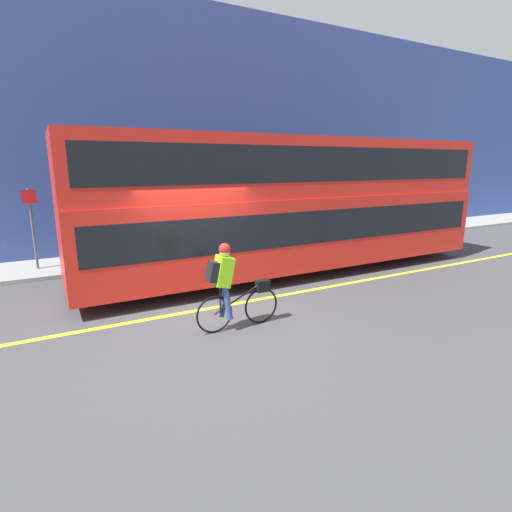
% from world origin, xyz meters
% --- Properties ---
extents(ground_plane, '(80.00, 80.00, 0.00)m').
position_xyz_m(ground_plane, '(0.00, 0.00, 0.00)').
color(ground_plane, '#424244').
extents(road_center_line, '(50.00, 0.14, 0.01)m').
position_xyz_m(road_center_line, '(0.00, 0.11, 0.00)').
color(road_center_line, yellow).
rests_on(road_center_line, ground_plane).
extents(sidewalk_curb, '(60.00, 2.29, 0.12)m').
position_xyz_m(sidewalk_curb, '(0.00, 5.22, 0.06)').
color(sidewalk_curb, gray).
rests_on(sidewalk_curb, ground_plane).
extents(building_facade, '(60.00, 0.30, 8.31)m').
position_xyz_m(building_facade, '(0.00, 6.51, 4.15)').
color(building_facade, '#33478C').
rests_on(building_facade, ground_plane).
extents(bus, '(11.65, 2.51, 3.67)m').
position_xyz_m(bus, '(3.24, 1.78, 2.04)').
color(bus, black).
rests_on(bus, ground_plane).
extents(cyclist_on_bike, '(1.67, 0.32, 1.64)m').
position_xyz_m(cyclist_on_bike, '(0.02, -1.09, 0.88)').
color(cyclist_on_bike, black).
rests_on(cyclist_on_bike, ground_plane).
extents(street_sign_post, '(0.36, 0.09, 2.25)m').
position_xyz_m(street_sign_post, '(-3.10, 5.10, 1.38)').
color(street_sign_post, '#59595B').
rests_on(street_sign_post, sidewalk_curb).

